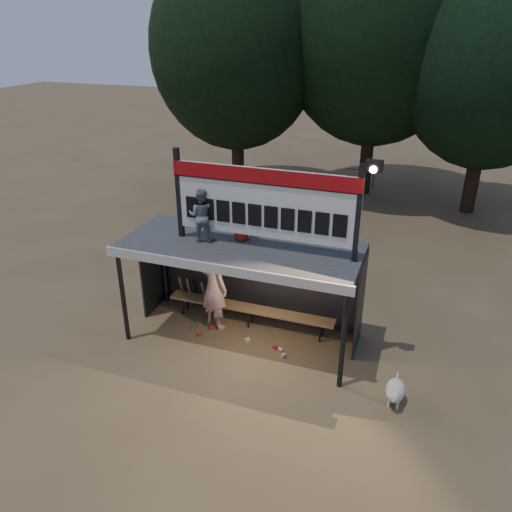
{
  "coord_description": "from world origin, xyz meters",
  "views": [
    {
      "loc": [
        3.46,
        -8.76,
        6.53
      ],
      "look_at": [
        0.2,
        0.4,
        1.9
      ],
      "focal_mm": 35.0,
      "sensor_mm": 36.0,
      "label": 1
    }
  ],
  "objects": [
    {
      "name": "child_b",
      "position": [
        -0.06,
        0.23,
        2.79
      ],
      "size": [
        0.54,
        0.5,
        0.93
      ],
      "primitive_type": "imported",
      "rotation": [
        0.0,
        0.0,
        2.54
      ],
      "color": "maroon",
      "rests_on": "dugout_shelter"
    },
    {
      "name": "tree_left",
      "position": [
        -4.0,
        10.0,
        5.51
      ],
      "size": [
        6.46,
        6.46,
        9.27
      ],
      "color": "#322016",
      "rests_on": "ground"
    },
    {
      "name": "ground",
      "position": [
        0.0,
        0.0,
        0.0
      ],
      "size": [
        80.0,
        80.0,
        0.0
      ],
      "primitive_type": "plane",
      "color": "brown",
      "rests_on": "ground"
    },
    {
      "name": "child_a",
      "position": [
        -0.83,
        -0.07,
        2.88
      ],
      "size": [
        0.61,
        0.51,
        1.12
      ],
      "primitive_type": "imported",
      "rotation": [
        0.0,
        0.0,
        3.31
      ],
      "color": "slate",
      "rests_on": "dugout_shelter"
    },
    {
      "name": "bats",
      "position": [
        -1.6,
        0.82,
        0.43
      ],
      "size": [
        0.68,
        0.35,
        0.84
      ],
      "color": "olive",
      "rests_on": "ground"
    },
    {
      "name": "tree_right",
      "position": [
        5.0,
        10.5,
        5.19
      ],
      "size": [
        6.08,
        6.08,
        8.72
      ],
      "color": "black",
      "rests_on": "ground"
    },
    {
      "name": "dugout_shelter",
      "position": [
        0.0,
        0.24,
        1.85
      ],
      "size": [
        5.1,
        2.08,
        2.32
      ],
      "color": "#3A3A3C",
      "rests_on": "ground"
    },
    {
      "name": "scoreboard_assembly",
      "position": [
        0.56,
        -0.01,
        3.32
      ],
      "size": [
        4.1,
        0.27,
        1.99
      ],
      "color": "black",
      "rests_on": "dugout_shelter"
    },
    {
      "name": "litter",
      "position": [
        0.04,
        -0.15,
        0.04
      ],
      "size": [
        2.38,
        0.59,
        0.08
      ],
      "color": "red",
      "rests_on": "ground"
    },
    {
      "name": "player",
      "position": [
        -0.76,
        0.26,
        1.02
      ],
      "size": [
        0.88,
        0.75,
        2.05
      ],
      "primitive_type": "imported",
      "rotation": [
        0.0,
        0.0,
        2.73
      ],
      "color": "silver",
      "rests_on": "ground"
    },
    {
      "name": "tree_mid",
      "position": [
        1.0,
        11.5,
        6.17
      ],
      "size": [
        7.22,
        7.22,
        10.36
      ],
      "color": "#301D15",
      "rests_on": "ground"
    },
    {
      "name": "bench",
      "position": [
        0.0,
        0.55,
        0.43
      ],
      "size": [
        4.0,
        0.35,
        0.48
      ],
      "color": "olive",
      "rests_on": "ground"
    },
    {
      "name": "dog",
      "position": [
        3.46,
        -1.04,
        0.28
      ],
      "size": [
        0.36,
        0.81,
        0.49
      ],
      "color": "white",
      "rests_on": "ground"
    }
  ]
}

